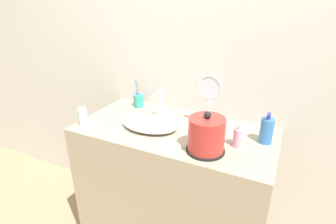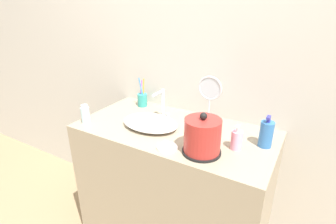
# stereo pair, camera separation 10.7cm
# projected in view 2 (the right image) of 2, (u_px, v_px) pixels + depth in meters

# --- Properties ---
(wall_back) EXTENTS (6.00, 0.04, 2.60)m
(wall_back) POSITION_uv_depth(u_px,v_px,m) (199.00, 52.00, 1.64)
(wall_back) COLOR beige
(wall_back) RESTS_ON ground_plane
(vanity_counter) EXTENTS (1.17, 0.59, 0.89)m
(vanity_counter) POSITION_uv_depth(u_px,v_px,m) (173.00, 189.00, 1.73)
(vanity_counter) COLOR gray
(vanity_counter) RESTS_ON ground_plane
(sink_basin) EXTENTS (0.35, 0.25, 0.05)m
(sink_basin) POSITION_uv_depth(u_px,v_px,m) (150.00, 123.00, 1.57)
(sink_basin) COLOR white
(sink_basin) RESTS_ON vanity_counter
(faucet) EXTENTS (0.06, 0.13, 0.20)m
(faucet) POSITION_uv_depth(u_px,v_px,m) (162.00, 103.00, 1.64)
(faucet) COLOR silver
(faucet) RESTS_ON vanity_counter
(electric_kettle) EXTENTS (0.20, 0.20, 0.22)m
(electric_kettle) POSITION_uv_depth(u_px,v_px,m) (202.00, 137.00, 1.28)
(electric_kettle) COLOR black
(electric_kettle) RESTS_ON vanity_counter
(toothbrush_cup) EXTENTS (0.07, 0.07, 0.21)m
(toothbrush_cup) POSITION_uv_depth(u_px,v_px,m) (142.00, 99.00, 1.87)
(toothbrush_cup) COLOR teal
(toothbrush_cup) RESTS_ON vanity_counter
(lotion_bottle) EXTENTS (0.07, 0.07, 0.17)m
(lotion_bottle) POSITION_uv_depth(u_px,v_px,m) (266.00, 134.00, 1.34)
(lotion_bottle) COLOR #3370B7
(lotion_bottle) RESTS_ON vanity_counter
(shampoo_bottle) EXTENTS (0.05, 0.05, 0.12)m
(shampoo_bottle) POSITION_uv_depth(u_px,v_px,m) (85.00, 115.00, 1.61)
(shampoo_bottle) COLOR silver
(shampoo_bottle) RESTS_ON vanity_counter
(mouthwash_bottle) EXTENTS (0.06, 0.06, 0.14)m
(mouthwash_bottle) POSITION_uv_depth(u_px,v_px,m) (237.00, 140.00, 1.32)
(mouthwash_bottle) COLOR #EAA8C6
(mouthwash_bottle) RESTS_ON vanity_counter
(soap_dish) EXTENTS (0.11, 0.11, 0.03)m
(soap_dish) POSITION_uv_depth(u_px,v_px,m) (167.00, 147.00, 1.34)
(soap_dish) COLOR white
(soap_dish) RESTS_ON vanity_counter
(vanity_mirror) EXTENTS (0.14, 0.10, 0.32)m
(vanity_mirror) POSITION_uv_depth(u_px,v_px,m) (209.00, 99.00, 1.50)
(vanity_mirror) COLOR silver
(vanity_mirror) RESTS_ON vanity_counter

